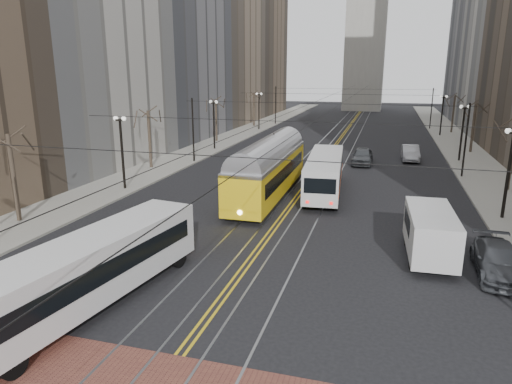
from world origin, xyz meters
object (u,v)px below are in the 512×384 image
Objects in this scene: sedan_grey at (362,156)px; rear_bus at (325,175)px; cargo_van at (430,235)px; sedan_silver at (410,153)px; sedan_parked at (498,261)px; streetcar at (269,174)px; transit_bus at (92,272)px.

rear_bus is at bearing -100.18° from sedan_grey.
sedan_silver is (0.13, 27.29, -0.44)m from cargo_van.
sedan_grey is 1.01× the size of sedan_parked.
cargo_van is 1.13× the size of sedan_parked.
rear_bus is at bearing -115.64° from sedan_silver.
rear_bus is at bearing 26.26° from streetcar.
cargo_van reaches higher than sedan_grey.
rear_bus is 2.34× the size of sedan_silver.
transit_bus is 2.38× the size of sedan_silver.
sedan_parked is at bearing 33.44° from transit_bus.
transit_bus is 16.12m from cargo_van.
sedan_grey reaches higher than sedan_parked.
sedan_parked is (13.76, -10.53, -1.01)m from streetcar.
rear_bus is 2.28× the size of sedan_parked.
sedan_grey is at bearing 66.56° from streetcar.
sedan_parked is at bearing -56.30° from rear_bus.
sedan_grey is at bearing 98.71° from cargo_van.
rear_bus is at bearing 80.29° from transit_bus.
streetcar is at bearing -113.20° from sedan_grey.
cargo_van reaches higher than sedan_silver.
sedan_silver is (13.60, 36.14, -0.64)m from transit_bus.
rear_bus is 13.23m from cargo_van.
rear_bus reaches higher than transit_bus.
sedan_silver is (10.93, 17.97, -0.93)m from streetcar.
sedan_grey reaches higher than sedan_silver.
sedan_parked is (7.60, -25.03, -0.13)m from sedan_grey.
sedan_silver is at bearing 77.84° from transit_bus.
rear_bus is 2.27× the size of sedan_grey.
streetcar is 3.03× the size of sedan_silver.
sedan_silver is at bearing 87.40° from cargo_van.
sedan_silver reaches higher than sedan_parked.
streetcar is 1.30× the size of rear_bus.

